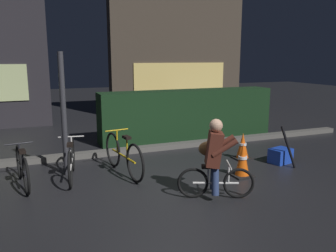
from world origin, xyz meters
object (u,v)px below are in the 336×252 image
(parked_bike_center_right, at_px, (123,155))
(blue_crate, at_px, (280,156))
(parked_bike_left_mid, at_px, (22,168))
(parked_bike_center_left, at_px, (71,161))
(cyclist, at_px, (214,158))
(traffic_cone_near, at_px, (243,160))
(closed_umbrella, at_px, (288,147))
(street_post, at_px, (64,115))
(traffic_cone_far, at_px, (243,146))

(parked_bike_center_right, distance_m, blue_crate, 3.24)
(parked_bike_left_mid, distance_m, blue_crate, 4.96)
(parked_bike_center_left, relative_size, cyclist, 1.25)
(traffic_cone_near, distance_m, closed_umbrella, 1.18)
(street_post, height_order, closed_umbrella, street_post)
(blue_crate, height_order, closed_umbrella, closed_umbrella)
(parked_bike_center_left, distance_m, blue_crate, 4.16)
(street_post, distance_m, parked_bike_center_left, 0.83)
(parked_bike_left_mid, distance_m, cyclist, 3.22)
(parked_bike_center_right, distance_m, cyclist, 1.92)
(cyclist, bearing_deg, traffic_cone_near, 57.33)
(parked_bike_center_left, distance_m, parked_bike_center_right, 0.93)
(blue_crate, bearing_deg, traffic_cone_near, -161.62)
(parked_bike_left_mid, xyz_separation_m, traffic_cone_far, (4.35, -0.07, -0.04))
(parked_bike_center_left, bearing_deg, street_post, 24.24)
(parked_bike_center_left, xyz_separation_m, blue_crate, (4.11, -0.65, -0.18))
(parked_bike_center_left, distance_m, traffic_cone_far, 3.54)
(parked_bike_center_right, relative_size, cyclist, 1.38)
(parked_bike_center_right, bearing_deg, traffic_cone_near, -124.21)
(traffic_cone_near, xyz_separation_m, blue_crate, (1.20, 0.40, -0.15))
(traffic_cone_near, height_order, blue_crate, traffic_cone_near)
(traffic_cone_near, relative_size, closed_umbrella, 0.73)
(parked_bike_left_mid, bearing_deg, parked_bike_center_left, -93.69)
(traffic_cone_near, relative_size, blue_crate, 1.41)
(street_post, distance_m, traffic_cone_near, 3.34)
(parked_bike_center_left, bearing_deg, parked_bike_center_right, -86.58)
(traffic_cone_near, xyz_separation_m, closed_umbrella, (1.17, 0.15, 0.10))
(traffic_cone_near, bearing_deg, street_post, 156.36)
(blue_crate, height_order, cyclist, cyclist)
(parked_bike_center_right, relative_size, traffic_cone_far, 3.02)
(traffic_cone_near, bearing_deg, parked_bike_center_right, 154.18)
(closed_umbrella, bearing_deg, parked_bike_center_right, 47.66)
(traffic_cone_far, distance_m, blue_crate, 0.79)
(traffic_cone_near, bearing_deg, cyclist, -145.91)
(parked_bike_center_left, bearing_deg, traffic_cone_far, -82.56)
(parked_bike_left_mid, height_order, cyclist, cyclist)
(street_post, xyz_separation_m, parked_bike_center_right, (0.99, -0.34, -0.76))
(parked_bike_center_right, bearing_deg, cyclist, -156.31)
(traffic_cone_far, bearing_deg, parked_bike_center_right, 179.50)
(cyclist, relative_size, closed_umbrella, 1.47)
(street_post, relative_size, traffic_cone_far, 3.95)
(parked_bike_center_right, height_order, cyclist, cyclist)
(traffic_cone_near, bearing_deg, parked_bike_center_left, 160.05)
(traffic_cone_near, height_order, cyclist, cyclist)
(street_post, height_order, parked_bike_left_mid, street_post)
(parked_bike_left_mid, distance_m, parked_bike_center_left, 0.81)
(street_post, bearing_deg, closed_umbrella, -15.54)
(street_post, height_order, blue_crate, street_post)
(traffic_cone_far, bearing_deg, blue_crate, -43.27)
(cyclist, bearing_deg, parked_bike_left_mid, 172.17)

